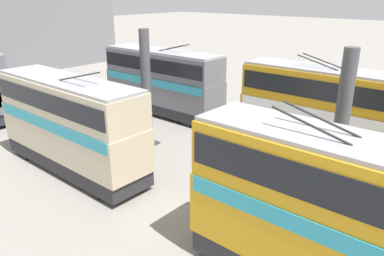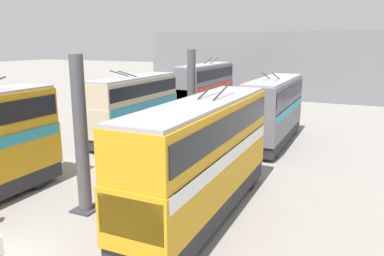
{
  "view_description": "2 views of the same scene",
  "coord_description": "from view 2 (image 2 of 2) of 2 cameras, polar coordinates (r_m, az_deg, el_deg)",
  "views": [
    {
      "loc": [
        0.11,
        14.66,
        8.94
      ],
      "look_at": [
        12.72,
        -0.2,
        1.79
      ],
      "focal_mm": 35.0,
      "sensor_mm": 36.0,
      "label": 1
    },
    {
      "loc": [
        -7.57,
        -10.92,
        7.43
      ],
      "look_at": [
        13.12,
        -1.42,
        2.21
      ],
      "focal_mm": 35.0,
      "sensor_mm": 36.0,
      "label": 2
    }
  ],
  "objects": [
    {
      "name": "bus_left_far",
      "position": [
        28.37,
        12.3,
        3.13
      ],
      "size": [
        10.15,
        2.54,
        5.48
      ],
      "color": "black",
      "rests_on": "ground_plane"
    },
    {
      "name": "depot_back_wall",
      "position": [
        50.63,
        12.32,
        9.18
      ],
      "size": [
        0.5,
        36.0,
        8.78
      ],
      "color": "slate",
      "rests_on": "ground_plane"
    },
    {
      "name": "oil_drum",
      "position": [
        22.81,
        -13.63,
        -5.42
      ],
      "size": [
        0.55,
        0.55,
        0.8
      ],
      "color": "#B28E23",
      "rests_on": "ground_plane"
    },
    {
      "name": "support_column_far",
      "position": [
        26.39,
        -0.1,
        4.04
      ],
      "size": [
        1.06,
        1.06,
        6.97
      ],
      "color": "#4C4C51",
      "rests_on": "ground_plane"
    },
    {
      "name": "bus_right_far",
      "position": [
        41.89,
        2.18,
        6.69
      ],
      "size": [
        10.97,
        2.54,
        5.73
      ],
      "color": "black",
      "rests_on": "ground_plane"
    },
    {
      "name": "support_column_near",
      "position": [
        16.92,
        -16.53,
        -1.56
      ],
      "size": [
        1.06,
        1.06,
        6.97
      ],
      "color": "#4C4C51",
      "rests_on": "ground_plane"
    },
    {
      "name": "bus_right_mid",
      "position": [
        29.17,
        -8.82,
        3.61
      ],
      "size": [
        9.58,
        2.54,
        5.53
      ],
      "color": "black",
      "rests_on": "ground_plane"
    },
    {
      "name": "person_by_left_row",
      "position": [
        18.58,
        -1.43,
        -7.77
      ],
      "size": [
        0.4,
        0.48,
        1.65
      ],
      "rotation": [
        0.0,
        0.0,
        3.59
      ],
      "color": "#473D33",
      "rests_on": "ground_plane"
    },
    {
      "name": "bus_left_near",
      "position": [
        15.84,
        1.66,
        -3.7
      ],
      "size": [
        11.05,
        2.54,
        5.71
      ],
      "color": "black",
      "rests_on": "ground_plane"
    }
  ]
}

